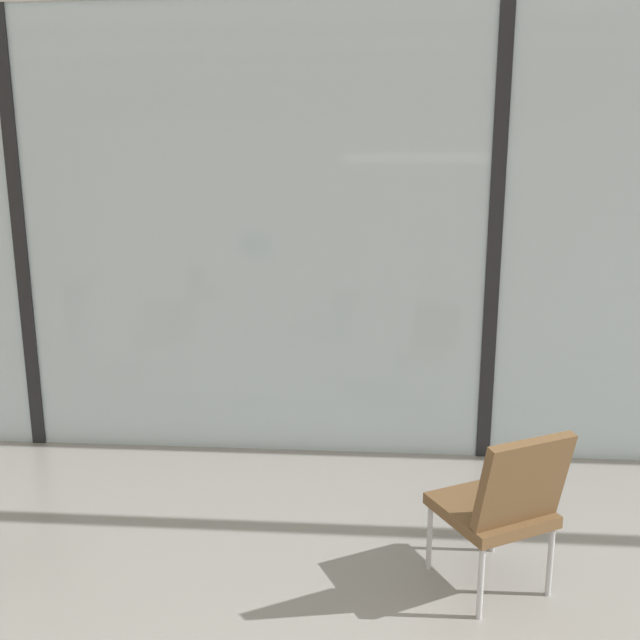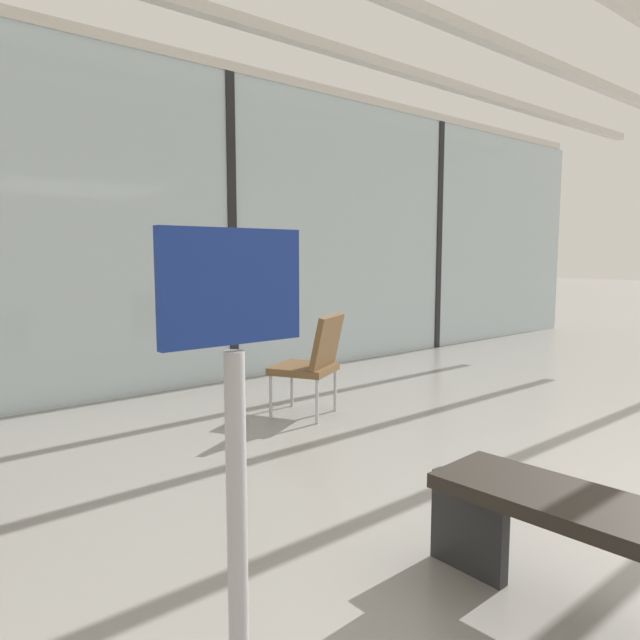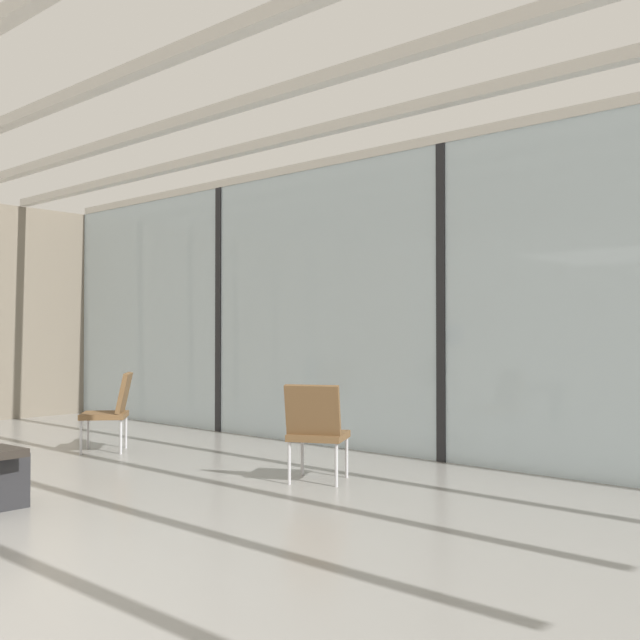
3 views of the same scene
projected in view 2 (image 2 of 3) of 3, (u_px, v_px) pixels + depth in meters
glass_curtain_wall at (230, 230)px, 6.14m from camera, size 14.00×0.08×3.26m
window_mullion_1 at (230, 230)px, 6.14m from camera, size 0.10×0.12×3.26m
window_mullion_2 at (437, 237)px, 8.38m from camera, size 0.10×0.12×3.26m
parked_airplane at (41, 209)px, 10.22m from camera, size 14.28×4.38×4.38m
lounge_chair_1 at (313, 359)px, 4.84m from camera, size 0.67×0.69×0.87m
waiting_bench at (640, 548)px, 1.97m from camera, size 0.49×1.70×0.47m
info_sign at (237, 496)px, 1.64m from camera, size 0.44×0.32×1.44m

